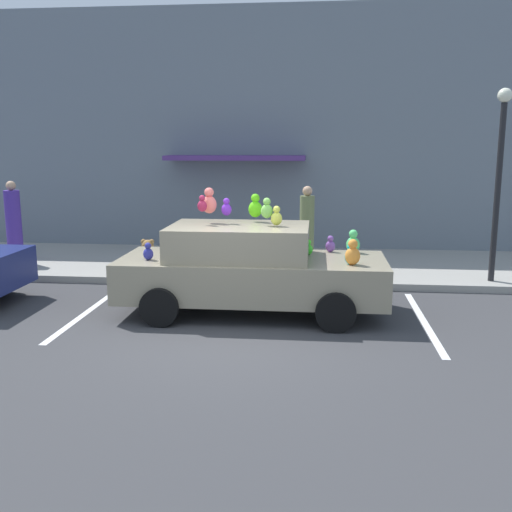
% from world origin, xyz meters
% --- Properties ---
extents(ground_plane, '(60.00, 60.00, 0.00)m').
position_xyz_m(ground_plane, '(0.00, 0.00, 0.00)').
color(ground_plane, '#38383A').
extents(sidewalk, '(24.00, 4.00, 0.15)m').
position_xyz_m(sidewalk, '(0.00, 5.00, 0.07)').
color(sidewalk, gray).
rests_on(sidewalk, ground).
extents(storefront_building, '(24.00, 1.25, 6.40)m').
position_xyz_m(storefront_building, '(-0.01, 7.14, 3.19)').
color(storefront_building, slate).
rests_on(storefront_building, ground).
extents(parking_stripe_front, '(0.12, 3.60, 0.01)m').
position_xyz_m(parking_stripe_front, '(3.20, 1.00, 0.00)').
color(parking_stripe_front, silver).
rests_on(parking_stripe_front, ground).
extents(parking_stripe_rear, '(0.12, 3.60, 0.01)m').
position_xyz_m(parking_stripe_rear, '(-2.61, 1.00, 0.00)').
color(parking_stripe_rear, silver).
rests_on(parking_stripe_rear, ground).
extents(plush_covered_car, '(4.56, 2.03, 2.17)m').
position_xyz_m(plush_covered_car, '(0.24, 1.21, 0.80)').
color(plush_covered_car, gray).
rests_on(plush_covered_car, ground).
extents(teddy_bear_on_sidewalk, '(0.38, 0.31, 0.72)m').
position_xyz_m(teddy_bear_on_sidewalk, '(-2.27, 3.65, 0.48)').
color(teddy_bear_on_sidewalk, '#9E723D').
rests_on(teddy_bear_on_sidewalk, sidewalk).
extents(street_lamp_post, '(0.28, 0.28, 3.83)m').
position_xyz_m(street_lamp_post, '(4.97, 3.50, 2.50)').
color(street_lamp_post, black).
rests_on(street_lamp_post, sidewalk).
extents(pedestrian_near_shopfront, '(0.36, 0.36, 1.92)m').
position_xyz_m(pedestrian_near_shopfront, '(-5.68, 4.34, 1.04)').
color(pedestrian_near_shopfront, '#462D93').
rests_on(pedestrian_near_shopfront, sidewalk).
extents(pedestrian_walking_past, '(0.31, 0.31, 1.88)m').
position_xyz_m(pedestrian_walking_past, '(1.18, 3.96, 1.03)').
color(pedestrian_walking_past, '#697449').
rests_on(pedestrian_walking_past, sidewalk).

